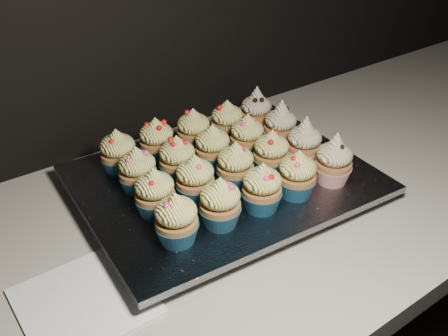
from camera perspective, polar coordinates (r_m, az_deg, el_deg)
name	(u,v)px	position (r m, az deg, el deg)	size (l,w,h in m)	color
worktop	(288,189)	(0.94, 7.27, -2.37)	(2.44, 0.64, 0.04)	beige
napkin	(85,301)	(0.72, -15.63, -14.44)	(0.16, 0.16, 0.00)	white
baking_tray	(224,187)	(0.88, 0.00, -2.14)	(0.45, 0.34, 0.02)	black
foil_lining	(224,179)	(0.87, 0.00, -1.22)	(0.49, 0.38, 0.01)	silver
cupcake_0	(177,220)	(0.71, -5.45, -5.93)	(0.06, 0.06, 0.08)	navy
cupcake_1	(220,204)	(0.74, -0.44, -4.11)	(0.06, 0.06, 0.08)	navy
cupcake_2	(262,189)	(0.77, 4.36, -2.37)	(0.06, 0.06, 0.08)	navy
cupcake_3	(297,175)	(0.81, 8.36, -0.83)	(0.06, 0.06, 0.08)	navy
cupcake_4	(334,161)	(0.85, 12.44, 0.75)	(0.06, 0.06, 0.10)	#B01D18
cupcake_5	(155,194)	(0.76, -7.89, -2.91)	(0.06, 0.06, 0.08)	navy
cupcake_6	(195,180)	(0.79, -3.30, -1.37)	(0.06, 0.06, 0.08)	navy
cupcake_7	(235,166)	(0.82, 1.31, 0.18)	(0.06, 0.06, 0.08)	navy
cupcake_8	(271,154)	(0.86, 5.41, 1.62)	(0.06, 0.06, 0.08)	navy
cupcake_9	(304,144)	(0.89, 9.14, 2.75)	(0.06, 0.06, 0.10)	#B01D18
cupcake_10	(138,171)	(0.82, -9.82, -0.39)	(0.06, 0.06, 0.08)	navy
cupcake_11	(178,160)	(0.84, -5.33, 0.93)	(0.06, 0.06, 0.08)	navy
cupcake_12	(213,148)	(0.87, -1.31, 2.31)	(0.06, 0.06, 0.08)	navy
cupcake_13	(247,137)	(0.91, 2.66, 3.55)	(0.06, 0.06, 0.08)	navy
cupcake_14	(280,126)	(0.95, 6.46, 4.77)	(0.06, 0.06, 0.10)	#B01D18
cupcake_15	(118,153)	(0.88, -11.97, 1.69)	(0.06, 0.06, 0.08)	navy
cupcake_16	(157,141)	(0.90, -7.69, 3.09)	(0.06, 0.06, 0.08)	navy
cupcake_17	(194,131)	(0.93, -3.48, 4.23)	(0.06, 0.06, 0.08)	navy
cupcake_18	(227,122)	(0.96, 0.36, 5.25)	(0.06, 0.06, 0.08)	navy
cupcake_19	(256,112)	(1.00, 3.71, 6.44)	(0.06, 0.06, 0.10)	#B01D18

